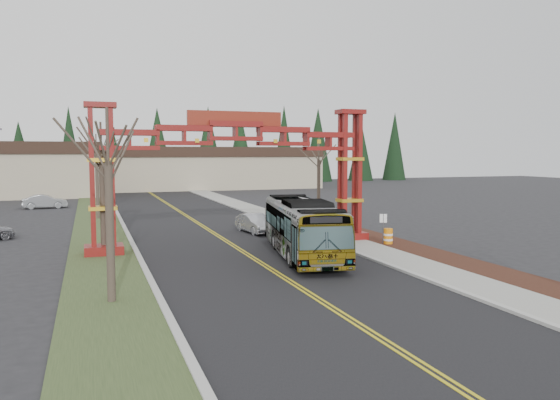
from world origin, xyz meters
name	(u,v)px	position (x,y,z in m)	size (l,w,h in m)	color
ground	(377,337)	(0.00, 0.00, 0.00)	(200.00, 200.00, 0.00)	black
road	(212,232)	(0.00, 25.00, 0.01)	(12.00, 110.00, 0.02)	black
lane_line_left	(211,232)	(-0.12, 25.00, 0.03)	(0.12, 100.00, 0.01)	gold
lane_line_right	(214,232)	(0.12, 25.00, 0.03)	(0.12, 100.00, 0.01)	gold
curb_right	(288,228)	(6.15, 25.00, 0.07)	(0.30, 110.00, 0.15)	#AFAFA9
sidewalk_right	(305,227)	(7.60, 25.00, 0.08)	(2.60, 110.00, 0.14)	gray
landscape_strip	(449,259)	(10.20, 10.00, 0.06)	(2.60, 50.00, 0.12)	black
grass_median	(101,237)	(-8.00, 25.00, 0.04)	(4.00, 110.00, 0.08)	#324422
curb_left	(128,236)	(-6.15, 25.00, 0.07)	(0.30, 110.00, 0.15)	#AFAFA9
gateway_arch	(235,153)	(0.00, 18.00, 5.98)	(18.20, 1.60, 8.90)	maroon
retail_building_east	(201,167)	(10.00, 79.95, 3.51)	(38.00, 20.30, 7.00)	tan
conifer_treeline	(138,151)	(0.25, 92.00, 6.49)	(116.10, 5.60, 13.00)	black
transit_bus	(302,228)	(2.96, 14.00, 1.67)	(2.80, 11.96, 3.33)	#9A9DA2
silver_sedan	(255,223)	(3.01, 23.73, 0.72)	(1.52, 4.35, 1.43)	#A5A8AD
parked_car_far_a	(45,202)	(-13.28, 48.79, 0.75)	(1.59, 4.57, 1.50)	#929599
bare_tree_median_near	(108,164)	(-8.00, 7.15, 5.56)	(3.30, 3.30, 7.77)	#382D26
bare_tree_median_mid	(101,159)	(-8.00, 18.16, 5.66)	(3.19, 3.19, 7.80)	#382D26
bare_tree_median_far	(96,156)	(-8.00, 36.86, 5.70)	(3.02, 3.02, 7.73)	#382D26
bare_tree_right_far	(319,160)	(10.00, 27.88, 5.39)	(2.94, 2.94, 7.37)	#382D26
street_sign	(383,223)	(9.25, 15.61, 1.48)	(0.45, 0.21, 2.05)	#3F3F44
barrel_south	(388,237)	(9.54, 15.44, 0.56)	(0.60, 0.60, 1.11)	orange
barrel_mid	(351,229)	(9.17, 19.96, 0.48)	(0.52, 0.52, 0.97)	orange
barrel_north	(341,226)	(9.14, 21.65, 0.50)	(0.53, 0.53, 0.99)	orange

